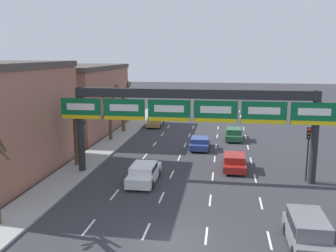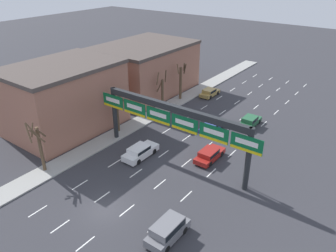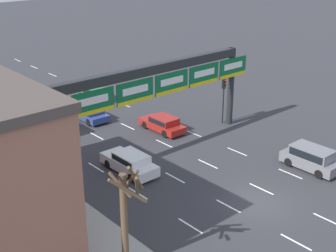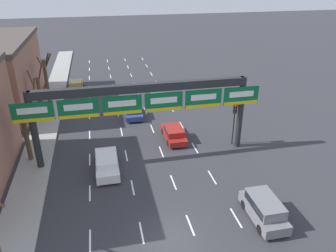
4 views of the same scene
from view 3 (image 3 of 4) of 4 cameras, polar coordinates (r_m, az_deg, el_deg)
name	(u,v)px [view 3 (image 3 of 4)]	position (r m, az deg, el deg)	size (l,w,h in m)	color
ground_plane	(258,203)	(30.58, 10.86, -9.24)	(220.00, 220.00, 0.00)	#333338
lane_dashes	(130,140)	(39.23, -4.69, -1.67)	(10.02, 67.00, 0.01)	white
sign_gantry	(152,85)	(35.12, -2.00, 4.98)	(20.91, 0.70, 6.97)	#232628
car_green	(94,93)	(49.21, -8.97, 3.96)	(1.82, 4.24, 1.37)	#235B38
suv_grey	(311,157)	(35.41, 17.07, -3.64)	(1.87, 4.23, 1.69)	slate
car_white	(130,162)	(33.61, -4.67, -4.39)	(1.91, 4.76, 1.46)	silver
car_red	(163,123)	(40.66, -0.64, 0.35)	(1.85, 4.50, 1.33)	maroon
car_blue	(90,113)	(43.72, -9.50, 1.55)	(1.92, 4.09, 1.23)	navy
traffic_light_near_gantry	(224,91)	(42.03, 6.82, 4.22)	(0.30, 0.35, 4.17)	black
tree_bare_second	(21,144)	(32.34, -17.50, -2.09)	(1.43, 1.94, 5.90)	brown
tree_bare_third	(126,212)	(22.90, -5.14, -10.43)	(2.22, 1.86, 6.10)	brown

